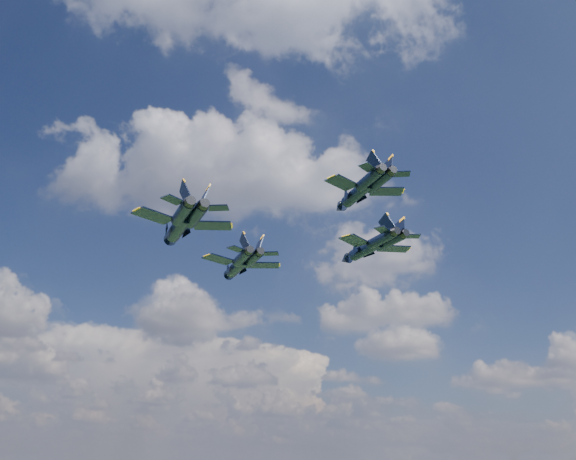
# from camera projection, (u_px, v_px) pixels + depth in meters

# --- Properties ---
(jet_lead) EXTENTS (13.31, 18.31, 4.36)m
(jet_lead) POSITION_uv_depth(u_px,v_px,m) (237.00, 267.00, 100.34)
(jet_lead) COLOR black
(jet_left) EXTENTS (13.06, 17.82, 4.27)m
(jet_left) POSITION_uv_depth(u_px,v_px,m) (178.00, 228.00, 78.16)
(jet_left) COLOR black
(jet_right) EXTENTS (12.30, 16.40, 4.00)m
(jet_right) POSITION_uv_depth(u_px,v_px,m) (364.00, 249.00, 89.92)
(jet_right) COLOR black
(jet_slot) EXTENTS (9.94, 13.68, 3.26)m
(jet_slot) POSITION_uv_depth(u_px,v_px,m) (356.00, 194.00, 69.75)
(jet_slot) COLOR black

